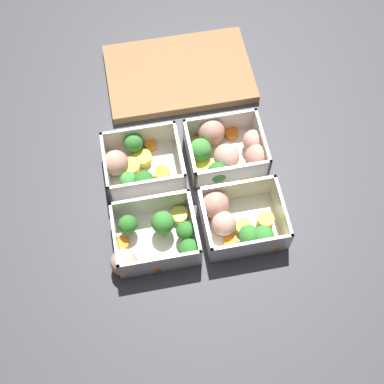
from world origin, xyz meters
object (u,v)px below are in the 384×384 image
object	(u,v)px
container_near_left	(155,239)
container_far_right	(226,150)
container_near_right	(237,220)
container_far_left	(136,165)

from	to	relation	value
container_near_left	container_far_right	world-z (taller)	same
container_near_left	container_near_right	bearing A→B (deg)	3.23
container_near_left	container_far_right	bearing A→B (deg)	43.69
container_near_left	container_near_right	size ratio (longest dim) A/B	1.15
container_near_left	container_near_right	xyz separation A→B (m)	(0.14, 0.01, -0.00)
container_near_left	container_far_left	xyz separation A→B (m)	(-0.01, 0.14, -0.00)
container_near_right	container_far_left	bearing A→B (deg)	137.59
container_near_left	container_far_right	xyz separation A→B (m)	(0.15, 0.14, -0.00)
container_far_left	container_far_right	xyz separation A→B (m)	(0.16, -0.00, 0.00)
container_far_left	container_far_right	world-z (taller)	same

